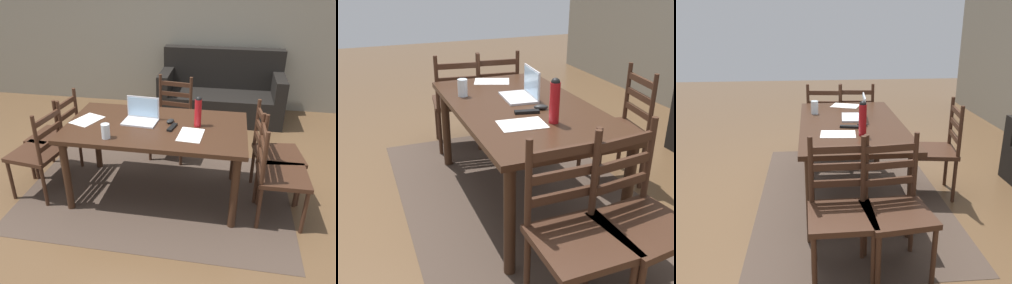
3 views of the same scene
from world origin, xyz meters
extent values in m
plane|color=brown|center=(0.00, 0.00, 0.00)|extent=(14.00, 14.00, 0.00)
cube|color=#47382D|center=(0.00, 0.00, 0.00)|extent=(2.66, 1.78, 0.01)
cube|color=#382114|center=(0.00, 0.00, 0.74)|extent=(1.69, 0.95, 0.04)
cylinder|color=#382114|center=(-0.76, -0.40, 0.36)|extent=(0.07, 0.07, 0.72)
cylinder|color=#382114|center=(0.76, -0.40, 0.36)|extent=(0.07, 0.07, 0.72)
cylinder|color=#382114|center=(-0.76, 0.40, 0.36)|extent=(0.07, 0.07, 0.72)
cylinder|color=#382114|center=(0.76, 0.40, 0.36)|extent=(0.07, 0.07, 0.72)
cube|color=#3D2316|center=(-1.17, 0.19, 0.45)|extent=(0.48, 0.48, 0.04)
cylinder|color=#3D2316|center=(-1.38, 0.02, 0.21)|extent=(0.04, 0.04, 0.43)
cylinder|color=#3D2316|center=(-1.34, 0.40, 0.21)|extent=(0.04, 0.04, 0.43)
cylinder|color=#3D2316|center=(-1.00, -0.02, 0.21)|extent=(0.04, 0.04, 0.43)
cylinder|color=#3D2316|center=(-0.97, 0.36, 0.21)|extent=(0.04, 0.04, 0.43)
cylinder|color=#3D2316|center=(-0.99, -0.02, 0.70)|extent=(0.04, 0.04, 0.50)
cylinder|color=#3D2316|center=(-0.96, 0.36, 0.70)|extent=(0.04, 0.04, 0.50)
cube|color=#3D2316|center=(-0.98, 0.17, 0.60)|extent=(0.06, 0.36, 0.05)
cube|color=#3D2316|center=(-0.98, 0.17, 0.72)|extent=(0.06, 0.36, 0.05)
cube|color=#3D2316|center=(-0.98, 0.17, 0.85)|extent=(0.06, 0.36, 0.05)
cube|color=#3D2316|center=(0.00, 0.81, 0.45)|extent=(0.50, 0.50, 0.04)
cylinder|color=#3D2316|center=(0.16, 0.59, 0.21)|extent=(0.04, 0.04, 0.43)
cylinder|color=#3D2316|center=(-0.21, 0.64, 0.21)|extent=(0.04, 0.04, 0.43)
cylinder|color=#3D2316|center=(0.21, 0.97, 0.21)|extent=(0.04, 0.04, 0.43)
cylinder|color=#3D2316|center=(-0.16, 1.02, 0.21)|extent=(0.04, 0.04, 0.43)
cylinder|color=#3D2316|center=(0.22, 0.98, 0.70)|extent=(0.04, 0.04, 0.50)
cylinder|color=#3D2316|center=(-0.16, 1.03, 0.70)|extent=(0.04, 0.04, 0.50)
cube|color=#3D2316|center=(0.03, 1.00, 0.60)|extent=(0.36, 0.07, 0.05)
cube|color=#3D2316|center=(0.03, 1.00, 0.72)|extent=(0.36, 0.07, 0.05)
cube|color=#3D2316|center=(0.03, 1.00, 0.85)|extent=(0.36, 0.07, 0.05)
cube|color=#3D2316|center=(1.17, 0.19, 0.45)|extent=(0.49, 0.49, 0.04)
cylinder|color=#3D2316|center=(1.34, 0.40, 0.21)|extent=(0.04, 0.04, 0.43)
cylinder|color=#3D2316|center=(1.39, 0.03, 0.21)|extent=(0.04, 0.04, 0.43)
cylinder|color=#3D2316|center=(0.96, 0.35, 0.21)|extent=(0.04, 0.04, 0.43)
cylinder|color=#3D2316|center=(1.01, -0.02, 0.21)|extent=(0.04, 0.04, 0.43)
cylinder|color=#3D2316|center=(0.95, 0.35, 0.70)|extent=(0.04, 0.04, 0.50)
cylinder|color=#3D2316|center=(1.00, -0.02, 0.70)|extent=(0.04, 0.04, 0.50)
cube|color=#3D2316|center=(0.98, 0.16, 0.60)|extent=(0.07, 0.36, 0.05)
cube|color=#3D2316|center=(0.98, 0.16, 0.72)|extent=(0.07, 0.36, 0.05)
cube|color=#3D2316|center=(0.98, 0.16, 0.85)|extent=(0.07, 0.36, 0.05)
cube|color=#3D2316|center=(1.17, -0.19, 0.45)|extent=(0.45, 0.45, 0.04)
cylinder|color=#3D2316|center=(1.36, 0.00, 0.21)|extent=(0.04, 0.04, 0.43)
cylinder|color=#3D2316|center=(1.37, -0.38, 0.21)|extent=(0.04, 0.04, 0.43)
cylinder|color=#3D2316|center=(0.98, 0.00, 0.21)|extent=(0.04, 0.04, 0.43)
cylinder|color=#3D2316|center=(0.99, -0.38, 0.21)|extent=(0.04, 0.04, 0.43)
cylinder|color=#3D2316|center=(0.97, 0.00, 0.70)|extent=(0.04, 0.04, 0.50)
cylinder|color=#3D2316|center=(0.98, -0.38, 0.70)|extent=(0.04, 0.04, 0.50)
cube|color=#3D2316|center=(0.97, -0.19, 0.60)|extent=(0.03, 0.36, 0.05)
cube|color=#3D2316|center=(0.97, -0.19, 0.72)|extent=(0.03, 0.36, 0.05)
cube|color=#3D2316|center=(0.97, -0.19, 0.85)|extent=(0.03, 0.36, 0.05)
cube|color=#3D2316|center=(-1.17, -0.19, 0.45)|extent=(0.49, 0.49, 0.04)
cylinder|color=#3D2316|center=(-1.39, -0.35, 0.21)|extent=(0.04, 0.04, 0.43)
cylinder|color=#3D2316|center=(-1.34, 0.02, 0.21)|extent=(0.04, 0.04, 0.43)
cylinder|color=#3D2316|center=(-1.01, -0.40, 0.21)|extent=(0.04, 0.04, 0.43)
cylinder|color=#3D2316|center=(-0.96, -0.03, 0.21)|extent=(0.04, 0.04, 0.43)
cylinder|color=#3D2316|center=(-1.00, -0.40, 0.70)|extent=(0.04, 0.04, 0.50)
cylinder|color=#3D2316|center=(-0.95, -0.03, 0.70)|extent=(0.04, 0.04, 0.50)
cube|color=#3D2316|center=(-0.98, -0.22, 0.60)|extent=(0.07, 0.36, 0.05)
cube|color=#3D2316|center=(-0.98, -0.22, 0.72)|extent=(0.07, 0.36, 0.05)
cube|color=#3D2316|center=(-0.98, -0.22, 0.85)|extent=(0.07, 0.36, 0.05)
cube|color=silver|center=(-0.16, 0.04, 0.77)|extent=(0.34, 0.24, 0.02)
cube|color=silver|center=(-0.15, 0.14, 0.88)|extent=(0.32, 0.03, 0.21)
cube|color=#A5CCEA|center=(-0.15, 0.14, 0.88)|extent=(0.30, 0.03, 0.19)
cylinder|color=#A81419|center=(0.39, 0.05, 0.89)|extent=(0.06, 0.06, 0.26)
sphere|color=black|center=(0.39, 0.05, 1.02)|extent=(0.06, 0.06, 0.06)
cylinder|color=silver|center=(-0.37, -0.33, 0.82)|extent=(0.08, 0.08, 0.13)
ellipsoid|color=black|center=(0.12, 0.09, 0.78)|extent=(0.09, 0.11, 0.03)
cube|color=black|center=(0.16, -0.03, 0.77)|extent=(0.08, 0.18, 0.02)
cube|color=white|center=(-0.68, 0.01, 0.76)|extent=(0.30, 0.35, 0.00)
cube|color=white|center=(0.35, -0.15, 0.76)|extent=(0.23, 0.31, 0.00)
camera|label=1|loc=(0.64, -2.92, 2.11)|focal=37.29mm
camera|label=2|loc=(2.55, -1.11, 1.69)|focal=43.66mm
camera|label=3|loc=(3.34, -0.37, 1.72)|focal=39.87mm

